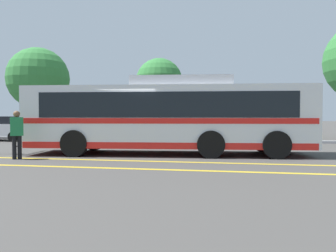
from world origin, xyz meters
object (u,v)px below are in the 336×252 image
(pedestrian_1, at_px, (17,132))
(tree_2, at_px, (159,82))
(tree_0, at_px, (38,78))
(transit_bus, at_px, (168,116))
(parked_car_1, at_px, (72,131))
(parked_car_0, at_px, (2,128))
(parked_car_2, at_px, (156,131))

(pedestrian_1, relative_size, tree_2, 0.29)
(tree_0, height_order, tree_2, tree_0)
(tree_0, bearing_deg, pedestrian_1, -61.06)
(transit_bus, relative_size, tree_0, 1.64)
(parked_car_1, distance_m, tree_2, 7.68)
(parked_car_1, xyz_separation_m, tree_0, (-5.75, 5.82, 3.89))
(parked_car_0, distance_m, tree_0, 6.85)
(parked_car_2, xyz_separation_m, tree_2, (-0.86, 5.17, 3.36))
(tree_2, bearing_deg, tree_0, 178.12)
(pedestrian_1, distance_m, tree_0, 15.93)
(transit_bus, relative_size, parked_car_1, 2.80)
(parked_car_1, xyz_separation_m, pedestrian_1, (1.76, -7.77, 0.31))
(transit_bus, bearing_deg, pedestrian_1, 111.19)
(tree_2, bearing_deg, transit_bus, -76.57)
(transit_bus, relative_size, pedestrian_1, 6.71)
(parked_car_1, xyz_separation_m, parked_car_2, (5.01, 0.33, 0.03))
(parked_car_2, xyz_separation_m, pedestrian_1, (-3.25, -8.09, 0.28))
(transit_bus, bearing_deg, tree_2, 8.14)
(pedestrian_1, bearing_deg, parked_car_0, -87.01)
(transit_bus, height_order, tree_0, tree_0)
(parked_car_2, bearing_deg, transit_bus, -164.21)
(parked_car_1, distance_m, tree_0, 9.06)
(parked_car_2, xyz_separation_m, tree_0, (-10.76, 5.49, 3.86))
(parked_car_0, relative_size, parked_car_1, 1.04)
(pedestrian_1, relative_size, tree_0, 0.24)
(parked_car_2, relative_size, tree_2, 0.76)
(pedestrian_1, height_order, tree_0, tree_0)
(pedestrian_1, xyz_separation_m, tree_2, (2.39, 13.26, 3.08))
(parked_car_0, distance_m, tree_2, 10.90)
(tree_0, bearing_deg, parked_car_1, -45.34)
(parked_car_0, relative_size, parked_car_2, 0.97)
(transit_bus, xyz_separation_m, parked_car_0, (-11.52, 5.48, -0.76))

